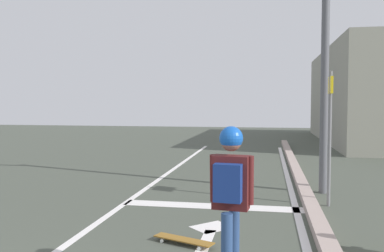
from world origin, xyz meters
TOP-DOWN VIEW (x-y plane):
  - lane_line_center at (0.28, 6.00)m, footprint 0.12×20.00m
  - lane_line_curbside at (3.36, 6.00)m, footprint 0.12×20.00m
  - stop_bar at (1.90, 5.84)m, footprint 3.24×0.40m
  - lane_arrow_stem at (2.06, 3.74)m, footprint 0.16×1.40m
  - lane_arrow_head at (2.06, 4.59)m, footprint 0.71×0.71m
  - curb_strip at (3.61, 6.00)m, footprint 0.24×24.00m
  - skater at (2.51, 2.51)m, footprint 0.43×0.60m
  - spare_skateboard at (1.79, 3.77)m, footprint 0.85×0.47m
  - traffic_signal_mast at (2.77, 7.34)m, footprint 5.39×0.34m
  - street_sign_post at (3.95, 6.22)m, footprint 0.06×0.44m

SIDE VIEW (x-z plane):
  - lane_line_center at x=0.28m, z-range 0.00..0.01m
  - lane_line_curbside at x=3.36m, z-range 0.00..0.01m
  - stop_bar at x=1.90m, z-range 0.00..0.01m
  - lane_arrow_stem at x=2.06m, z-range 0.00..0.01m
  - lane_arrow_head at x=2.06m, z-range 0.00..0.01m
  - spare_skateboard at x=1.79m, z-range 0.02..0.10m
  - curb_strip at x=3.61m, z-range 0.00..0.14m
  - skater at x=2.51m, z-range 0.27..1.83m
  - street_sign_post at x=3.95m, z-range 0.36..2.78m
  - traffic_signal_mast at x=2.77m, z-range 1.09..6.62m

